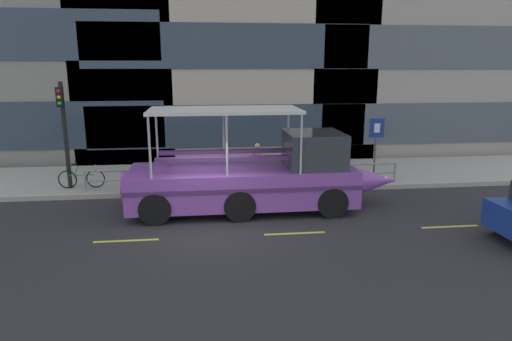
# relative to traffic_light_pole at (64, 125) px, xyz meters

# --- Properties ---
(ground_plane) EXTENTS (120.00, 120.00, 0.00)m
(ground_plane) POSITION_rel_traffic_light_pole_xyz_m (5.32, -3.98, -2.62)
(ground_plane) COLOR #2B2B2D
(sidewalk) EXTENTS (32.00, 4.80, 0.18)m
(sidewalk) POSITION_rel_traffic_light_pole_xyz_m (5.32, 1.62, -2.53)
(sidewalk) COLOR #A8A59E
(sidewalk) RESTS_ON ground_plane
(curb_edge) EXTENTS (32.00, 0.18, 0.18)m
(curb_edge) POSITION_rel_traffic_light_pole_xyz_m (5.32, -0.87, -2.53)
(curb_edge) COLOR #B2ADA3
(curb_edge) RESTS_ON ground_plane
(lane_centreline) EXTENTS (25.80, 0.12, 0.01)m
(lane_centreline) POSITION_rel_traffic_light_pole_xyz_m (5.32, -5.17, -2.62)
(lane_centreline) COLOR #DBD64C
(lane_centreline) RESTS_ON ground_plane
(curb_guardrail) EXTENTS (12.13, 0.09, 0.81)m
(curb_guardrail) POSITION_rel_traffic_light_pole_xyz_m (6.74, -0.53, -1.90)
(curb_guardrail) COLOR gray
(curb_guardrail) RESTS_ON sidewalk
(traffic_light_pole) EXTENTS (0.24, 0.46, 4.02)m
(traffic_light_pole) POSITION_rel_traffic_light_pole_xyz_m (0.00, 0.00, 0.00)
(traffic_light_pole) COLOR black
(traffic_light_pole) RESTS_ON sidewalk
(parking_sign) EXTENTS (0.60, 0.12, 2.55)m
(parking_sign) POSITION_rel_traffic_light_pole_xyz_m (12.00, -0.23, -0.71)
(parking_sign) COLOR #4C4F54
(parking_sign) RESTS_ON sidewalk
(leaned_bicycle) EXTENTS (1.74, 0.46, 0.96)m
(leaned_bicycle) POSITION_rel_traffic_light_pole_xyz_m (0.45, -0.01, -2.06)
(leaned_bicycle) COLOR black
(leaned_bicycle) RESTS_ON sidewalk
(duck_tour_boat) EXTENTS (9.29, 2.55, 3.42)m
(duck_tour_boat) POSITION_rel_traffic_light_pole_xyz_m (6.96, -2.80, -1.51)
(duck_tour_boat) COLOR purple
(duck_tour_boat) RESTS_ON ground_plane
(pedestrian_near_bow) EXTENTS (0.23, 0.45, 1.60)m
(pedestrian_near_bow) POSITION_rel_traffic_light_pole_xyz_m (9.82, 0.95, -1.48)
(pedestrian_near_bow) COLOR #1E2338
(pedestrian_near_bow) RESTS_ON sidewalk
(pedestrian_mid_left) EXTENTS (0.45, 0.21, 1.57)m
(pedestrian_mid_left) POSITION_rel_traffic_light_pole_xyz_m (7.27, 0.25, -1.49)
(pedestrian_mid_left) COLOR #47423D
(pedestrian_mid_left) RESTS_ON sidewalk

